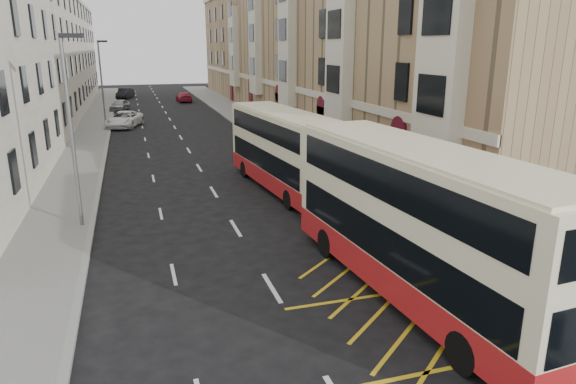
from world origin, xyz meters
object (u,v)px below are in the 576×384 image
object	(u,v)px
double_decker_rear	(283,150)
pedestrian_mid	(503,236)
double_decker_front	(419,223)
street_lamp_far	(102,79)
pedestrian_far	(421,212)
car_dark	(125,93)
car_red	(184,97)
white_van	(124,119)
car_silver	(120,105)
street_lamp_near	(71,122)

from	to	relation	value
double_decker_rear	pedestrian_mid	size ratio (longest dim) A/B	6.21
double_decker_front	pedestrian_mid	bearing A→B (deg)	12.47
street_lamp_far	pedestrian_far	bearing A→B (deg)	-69.19
double_decker_rear	car_dark	world-z (taller)	double_decker_rear
car_red	double_decker_front	bearing A→B (deg)	88.67
double_decker_rear	white_van	distance (m)	27.42
street_lamp_far	pedestrian_mid	size ratio (longest dim) A/B	4.51
double_decker_rear	car_red	bearing A→B (deg)	84.81
pedestrian_far	car_silver	bearing A→B (deg)	-57.98
street_lamp_near	double_decker_rear	world-z (taller)	street_lamp_near
street_lamp_far	white_van	bearing A→B (deg)	-17.14
street_lamp_near	double_decker_front	xyz separation A→B (m)	(10.54, -9.81, -2.20)
double_decker_rear	car_red	world-z (taller)	double_decker_rear
street_lamp_near	white_van	bearing A→B (deg)	86.66
pedestrian_far	white_van	distance (m)	36.70
car_dark	car_red	bearing A→B (deg)	-26.24
street_lamp_near	car_dark	xyz separation A→B (m)	(1.82, 59.11, -3.88)
double_decker_front	white_van	bearing A→B (deg)	98.33
car_silver	street_lamp_far	bearing A→B (deg)	-80.18
white_van	car_silver	distance (m)	13.53
white_van	car_dark	xyz separation A→B (m)	(0.11, 29.64, -0.01)
car_dark	double_decker_front	bearing A→B (deg)	-65.54
pedestrian_far	car_silver	distance (m)	49.84
street_lamp_near	car_silver	xyz separation A→B (m)	(1.15, 42.99, -3.94)
white_van	car_silver	bearing A→B (deg)	109.31
street_lamp_far	pedestrian_far	xyz separation A→B (m)	(13.42, -35.32, -3.55)
double_decker_rear	pedestrian_mid	world-z (taller)	double_decker_rear
street_lamp_far	double_decker_rear	size ratio (longest dim) A/B	0.73
street_lamp_near	pedestrian_far	bearing A→B (deg)	-21.60
street_lamp_far	double_decker_front	bearing A→B (deg)	-75.17
double_decker_front	car_silver	xyz separation A→B (m)	(-9.39, 52.79, -1.74)
double_decker_front	white_van	distance (m)	40.29
pedestrian_far	white_van	world-z (taller)	pedestrian_far
double_decker_front	double_decker_rear	distance (m)	13.22
car_silver	street_lamp_near	bearing A→B (deg)	-76.65
street_lamp_far	car_red	size ratio (longest dim) A/B	1.73
street_lamp_near	white_van	distance (m)	29.77
street_lamp_near	pedestrian_far	size ratio (longest dim) A/B	4.25
street_lamp_near	car_silver	size ratio (longest dim) A/B	1.95
car_dark	double_decker_rear	bearing A→B (deg)	-64.26
street_lamp_far	car_silver	size ratio (longest dim) A/B	1.95
double_decker_rear	car_dark	distance (m)	56.33
car_silver	car_dark	distance (m)	16.13
street_lamp_far	car_red	world-z (taller)	street_lamp_far
car_silver	double_decker_front	bearing A→B (deg)	-65.03
car_silver	pedestrian_mid	bearing A→B (deg)	-60.15
pedestrian_far	double_decker_front	bearing A→B (deg)	75.07
street_lamp_near	double_decker_front	size ratio (longest dim) A/B	0.66
street_lamp_far	car_red	bearing A→B (deg)	65.73
street_lamp_far	car_silver	world-z (taller)	street_lamp_far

